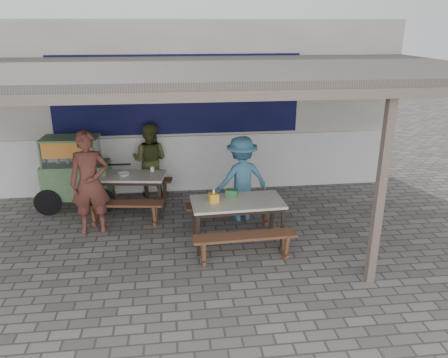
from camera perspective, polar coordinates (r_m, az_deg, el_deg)
ground at (r=6.86m, az=-3.32°, el=-10.25°), size 60.00×60.00×0.00m
back_wall at (r=9.67m, az=-4.97°, el=9.49°), size 9.00×1.28×3.50m
warung_roof at (r=6.88m, az=-4.15°, el=13.76°), size 9.00×4.21×2.81m
table_left at (r=8.35m, az=-12.11°, el=-0.01°), size 1.35×0.83×0.75m
bench_left_street at (r=7.92m, az=-12.87°, el=-3.77°), size 1.40×0.46×0.45m
bench_left_wall at (r=9.02m, az=-11.15°, el=-0.71°), size 1.40×0.46×0.45m
table_right at (r=6.99m, az=1.75°, el=-3.44°), size 1.49×0.81×0.75m
bench_right_street at (r=6.60m, az=2.74°, el=-8.16°), size 1.57×0.34×0.45m
bench_right_wall at (r=7.68m, az=0.85°, el=-3.96°), size 1.57×0.34×0.45m
vendor_cart at (r=8.81m, az=-18.88°, el=1.09°), size 1.80×0.73×1.42m
patron_street_side at (r=7.66m, az=-17.12°, el=-0.49°), size 0.67×0.46×1.78m
patron_wall_side at (r=9.10m, az=-9.65°, el=2.44°), size 0.88×0.76×1.53m
patron_right_table at (r=7.86m, az=2.29°, el=0.04°), size 1.12×0.81×1.56m
tissue_box at (r=6.90m, az=-1.34°, el=-2.43°), size 0.16×0.16×0.14m
donation_box at (r=7.10m, az=1.02°, el=-1.87°), size 0.22×0.18×0.12m
condiment_jar at (r=8.45m, az=-9.35°, el=1.31°), size 0.08×0.08×0.09m
condiment_bowl at (r=8.31m, az=-12.94°, el=0.62°), size 0.27×0.27×0.05m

